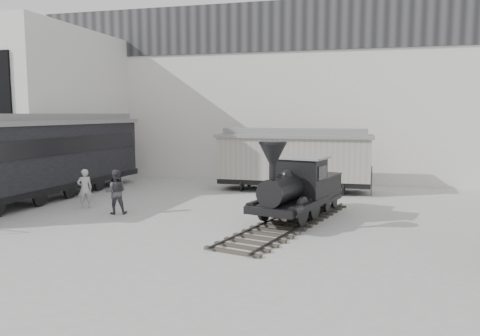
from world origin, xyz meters
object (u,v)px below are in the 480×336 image
(passenger_coach, at_px, (42,156))
(visitor_b, at_px, (116,192))
(locomotive, at_px, (296,192))
(visitor_a, at_px, (85,189))
(boxcar, at_px, (294,158))

(passenger_coach, distance_m, visitor_b, 5.86)
(locomotive, bearing_deg, passenger_coach, -172.49)
(visitor_a, height_order, visitor_b, visitor_b)
(visitor_a, bearing_deg, boxcar, 179.54)
(boxcar, height_order, visitor_b, boxcar)
(boxcar, distance_m, visitor_a, 11.07)
(visitor_b, bearing_deg, visitor_a, -44.93)
(locomotive, xyz_separation_m, boxcar, (-1.12, 7.30, 0.63))
(visitor_a, bearing_deg, visitor_b, 118.48)
(locomotive, distance_m, boxcar, 7.41)
(locomotive, xyz_separation_m, visitor_a, (-9.56, 0.20, -0.29))
(locomotive, relative_size, boxcar, 1.09)
(passenger_coach, xyz_separation_m, visitor_b, (5.28, -2.22, -1.22))
(boxcar, height_order, visitor_a, boxcar)
(passenger_coach, height_order, visitor_b, passenger_coach)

